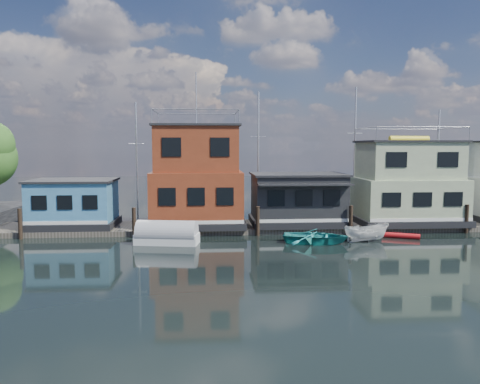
{
  "coord_description": "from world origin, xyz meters",
  "views": [
    {
      "loc": [
        -7.73,
        -24.66,
        6.61
      ],
      "look_at": [
        -5.11,
        12.0,
        3.0
      ],
      "focal_mm": 35.0,
      "sensor_mm": 36.0,
      "label": 1
    }
  ],
  "objects": [
    {
      "name": "ground",
      "position": [
        0.0,
        0.0,
        0.0
      ],
      "size": [
        160.0,
        160.0,
        0.0
      ],
      "primitive_type": "plane",
      "color": "black",
      "rests_on": "ground"
    },
    {
      "name": "background_masts",
      "position": [
        4.76,
        18.0,
        5.55
      ],
      "size": [
        36.4,
        0.16,
        12.0
      ],
      "color": "silver",
      "rests_on": "ground"
    },
    {
      "name": "houseboat_green",
      "position": [
        8.5,
        12.0,
        3.55
      ],
      "size": [
        8.4,
        5.9,
        7.03
      ],
      "color": "black",
      "rests_on": "dock"
    },
    {
      "name": "houseboat_dark",
      "position": [
        -0.5,
        11.98,
        2.42
      ],
      "size": [
        7.4,
        6.1,
        4.06
      ],
      "color": "black",
      "rests_on": "dock"
    },
    {
      "name": "dock",
      "position": [
        0.0,
        12.0,
        0.2
      ],
      "size": [
        48.0,
        5.0,
        0.4
      ],
      "primitive_type": "cube",
      "color": "#595147",
      "rests_on": "ground"
    },
    {
      "name": "dinghy_teal",
      "position": [
        -0.33,
        6.33,
        0.46
      ],
      "size": [
        5.06,
        4.14,
        0.92
      ],
      "primitive_type": "imported",
      "rotation": [
        0.0,
        0.0,
        1.32
      ],
      "color": "teal",
      "rests_on": "ground"
    },
    {
      "name": "pilings",
      "position": [
        -0.33,
        9.2,
        1.1
      ],
      "size": [
        42.28,
        0.28,
        2.2
      ],
      "color": "#2D2116",
      "rests_on": "ground"
    },
    {
      "name": "tarp_runabout",
      "position": [
        -10.44,
        6.84,
        0.64
      ],
      "size": [
        4.45,
        2.38,
        1.72
      ],
      "rotation": [
        0.0,
        0.0,
        -0.17
      ],
      "color": "silver",
      "rests_on": "ground"
    },
    {
      "name": "motorboat",
      "position": [
        3.31,
        6.6,
        0.64
      ],
      "size": [
        3.45,
        1.7,
        1.28
      ],
      "primitive_type": "imported",
      "rotation": [
        0.0,
        0.0,
        1.71
      ],
      "color": "silver",
      "rests_on": "ground"
    },
    {
      "name": "houseboat_red",
      "position": [
        -8.5,
        12.0,
        4.1
      ],
      "size": [
        7.4,
        5.9,
        11.86
      ],
      "color": "black",
      "rests_on": "dock"
    },
    {
      "name": "houseboat_blue",
      "position": [
        -18.0,
        12.0,
        2.21
      ],
      "size": [
        6.4,
        4.9,
        3.66
      ],
      "color": "black",
      "rests_on": "dock"
    },
    {
      "name": "red_kayak",
      "position": [
        6.2,
        7.6,
        0.19
      ],
      "size": [
        2.55,
        1.39,
        0.38
      ],
      "primitive_type": "cylinder",
      "rotation": [
        0.0,
        1.57,
        -0.41
      ],
      "color": "red",
      "rests_on": "ground"
    }
  ]
}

